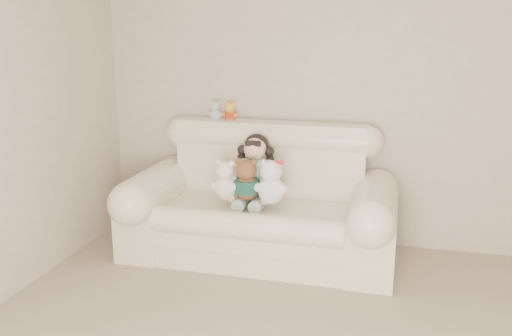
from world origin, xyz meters
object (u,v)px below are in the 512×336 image
at_px(white_cat, 271,177).
at_px(brown_teddy, 247,176).
at_px(seated_child, 255,168).
at_px(cream_teddy, 225,176).
at_px(sofa, 259,194).

bearing_deg(white_cat, brown_teddy, 155.11).
relative_size(seated_child, cream_teddy, 1.54).
height_order(sofa, brown_teddy, sofa).
height_order(seated_child, white_cat, seated_child).
height_order(seated_child, cream_teddy, seated_child).
bearing_deg(sofa, seated_child, 123.35).
xyz_separation_m(sofa, seated_child, (-0.05, 0.08, 0.18)).
xyz_separation_m(seated_child, white_cat, (0.18, -0.23, 0.00)).
bearing_deg(cream_teddy, brown_teddy, 26.68).
relative_size(white_cat, cream_teddy, 1.11).
height_order(brown_teddy, cream_teddy, brown_teddy).
distance_m(sofa, white_cat, 0.27).
xyz_separation_m(sofa, cream_teddy, (-0.23, -0.14, 0.17)).
xyz_separation_m(sofa, white_cat, (0.13, -0.15, 0.19)).
xyz_separation_m(sofa, brown_teddy, (-0.07, -0.12, 0.17)).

